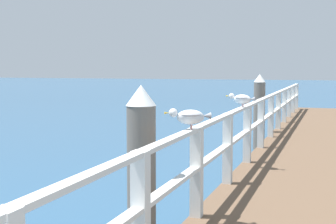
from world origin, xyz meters
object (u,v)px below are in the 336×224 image
object	(u,v)px
seagull_foreground	(190,116)
seagull_background	(242,99)
dock_piling_far	(259,112)
dock_piling_near	(141,180)

from	to	relation	value
seagull_foreground	seagull_background	world-z (taller)	same
dock_piling_far	seagull_foreground	world-z (taller)	dock_piling_far
dock_piling_near	dock_piling_far	size ratio (longest dim) A/B	1.00
seagull_background	dock_piling_near	bearing A→B (deg)	-178.91
dock_piling_far	seagull_background	size ratio (longest dim) A/B	3.92
dock_piling_far	seagull_foreground	size ratio (longest dim) A/B	4.22
dock_piling_far	seagull_background	xyz separation A→B (m)	(0.37, -4.44, 0.60)
dock_piling_near	seagull_foreground	size ratio (longest dim) A/B	4.22
seagull_background	dock_piling_far	bearing A→B (deg)	12.40
seagull_foreground	seagull_background	size ratio (longest dim) A/B	0.93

